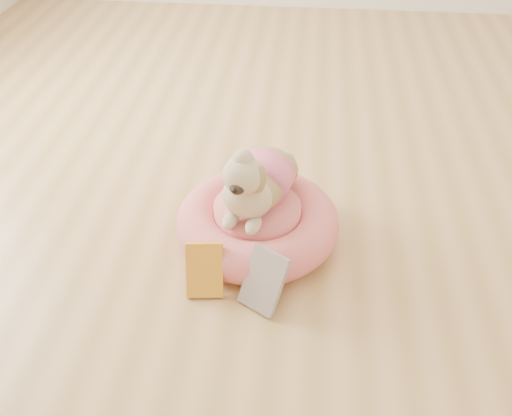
# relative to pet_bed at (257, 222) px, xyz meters

# --- Properties ---
(floor) EXTENTS (4.50, 4.50, 0.00)m
(floor) POSITION_rel_pet_bed_xyz_m (-0.05, 0.30, -0.07)
(floor) COLOR #AB8347
(floor) RESTS_ON ground
(pet_bed) EXTENTS (0.60, 0.60, 0.16)m
(pet_bed) POSITION_rel_pet_bed_xyz_m (0.00, 0.00, 0.00)
(pet_bed) COLOR #F15E6B
(pet_bed) RESTS_ON floor
(dog) EXTENTS (0.38, 0.47, 0.31)m
(dog) POSITION_rel_pet_bed_xyz_m (-0.01, 0.01, 0.23)
(dog) COLOR brown
(dog) RESTS_ON pet_bed
(book_yellow) EXTENTS (0.13, 0.12, 0.18)m
(book_yellow) POSITION_rel_pet_bed_xyz_m (-0.15, -0.28, 0.01)
(book_yellow) COLOR yellow
(book_yellow) RESTS_ON floor
(book_white) EXTENTS (0.18, 0.17, 0.19)m
(book_white) POSITION_rel_pet_bed_xyz_m (0.05, -0.32, 0.02)
(book_white) COLOR white
(book_white) RESTS_ON floor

